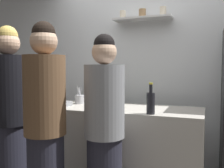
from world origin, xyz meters
The scene contains 11 objects.
back_wall_assembly centered at (0.00, 1.25, 1.30)m, with size 4.80×0.32×2.60m.
counter centered at (-0.20, 0.51, 0.46)m, with size 1.89×0.68×0.93m, color #B7B2A8.
baking_pan centered at (-0.83, 0.34, 0.95)m, with size 0.34×0.24×0.05m, color gray.
utensil_holder centered at (-0.65, 0.62, 0.98)m, with size 0.11×0.11×0.22m.
wine_bottle_dark_glass centered at (0.28, 0.24, 1.04)m, with size 0.08×0.08×0.29m.
wine_bottle_green_glass centered at (-0.24, 0.73, 1.04)m, with size 0.08×0.08×0.29m.
wine_bottle_pale_glass centered at (-0.21, 0.40, 1.03)m, with size 0.08×0.08×0.28m.
water_bottle_plastic centered at (-0.36, 0.79, 1.05)m, with size 0.09×0.09×0.26m.
person_blonde centered at (-0.98, -0.17, 0.87)m, with size 0.34×0.34×1.74m.
person_grey_hoodie centered at (-0.04, -0.09, 0.81)m, with size 0.34×0.34×1.63m.
person_brown_jacket centered at (-0.47, -0.33, 0.86)m, with size 0.34×0.34×1.72m.
Camera 1 is at (0.77, -2.06, 1.35)m, focal length 41.11 mm.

